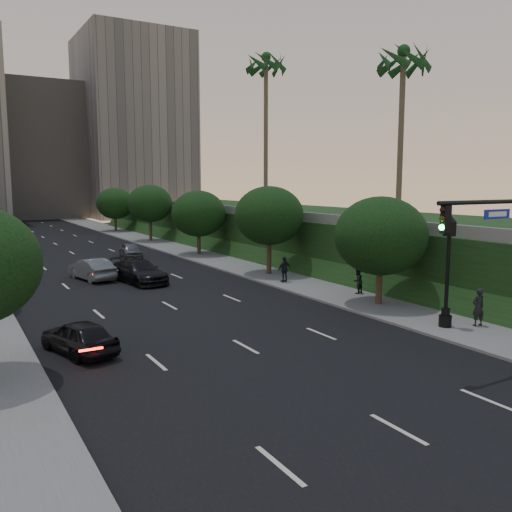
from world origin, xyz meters
TOP-DOWN VIEW (x-y plane):
  - ground at (0.00, 0.00)m, footprint 160.00×160.00m
  - road_surface at (0.00, 30.00)m, footprint 16.00×140.00m
  - sidewalk_right at (10.25, 30.00)m, footprint 4.50×140.00m
  - embankment at (22.00, 28.00)m, footprint 18.00×90.00m
  - parapet_wall at (13.50, 28.00)m, footprint 0.35×90.00m
  - office_block_mid at (6.00, 102.00)m, footprint 22.00×18.00m
  - office_block_right at (24.00, 96.00)m, footprint 20.00×22.00m
  - tree_right_a at (10.30, 8.00)m, footprint 5.20×5.20m
  - tree_right_b at (10.30, 20.00)m, footprint 5.20×5.20m
  - tree_right_c at (10.30, 33.00)m, footprint 5.20×5.20m
  - tree_right_d at (10.30, 47.00)m, footprint 5.20×5.20m
  - tree_right_e at (10.30, 62.00)m, footprint 5.20×5.20m
  - palm_mid at (17.50, 14.00)m, footprint 3.20×3.20m
  - palm_far at (16.00, 30.00)m, footprint 3.20×3.20m
  - street_lamp at (9.64, 2.69)m, footprint 0.64×0.64m
  - sedan_near_left at (-6.34, 7.68)m, footprint 2.78×4.49m
  - sedan_mid_left at (-1.83, 24.68)m, footprint 2.55×5.00m
  - sedan_far_left at (-4.46, 44.24)m, footprint 3.87×5.97m
  - sedan_near_right at (0.77, 21.80)m, footprint 3.04×5.84m
  - sedan_far_right at (4.10, 34.76)m, footprint 2.13×4.30m
  - pedestrian_a at (11.12, 2.02)m, footprint 0.73×0.55m
  - pedestrian_b at (11.15, 10.83)m, footprint 0.89×0.78m
  - pedestrian_c at (9.32, 16.32)m, footprint 1.07×0.49m

SIDE VIEW (x-z plane):
  - ground at x=0.00m, z-range 0.00..0.00m
  - road_surface at x=0.00m, z-range 0.00..0.02m
  - sidewalk_right at x=10.25m, z-range 0.00..0.15m
  - sedan_far_right at x=4.10m, z-range 0.00..1.41m
  - sedan_near_left at x=-6.34m, z-range 0.00..1.43m
  - sedan_far_left at x=-4.46m, z-range 0.00..1.53m
  - sedan_mid_left at x=-1.83m, z-range 0.00..1.57m
  - sedan_near_right at x=0.77m, z-range 0.00..1.62m
  - pedestrian_b at x=11.15m, z-range 0.15..1.71m
  - pedestrian_c at x=9.32m, z-range 0.15..1.94m
  - pedestrian_a at x=11.12m, z-range 0.15..1.98m
  - embankment at x=22.00m, z-range 0.00..4.00m
  - street_lamp at x=9.64m, z-range -0.18..5.44m
  - tree_right_a at x=10.30m, z-range 0.90..7.14m
  - tree_right_c at x=10.30m, z-range 0.90..7.14m
  - tree_right_e at x=10.30m, z-range 0.90..7.14m
  - parapet_wall at x=13.50m, z-range 4.00..4.70m
  - tree_right_b at x=10.30m, z-range 1.15..7.88m
  - tree_right_d at x=10.30m, z-range 1.15..7.88m
  - office_block_mid at x=6.00m, z-range 0.00..26.00m
  - palm_mid at x=17.50m, z-range 8.82..21.82m
  - palm_far at x=16.00m, z-range 9.89..25.39m
  - office_block_right at x=24.00m, z-range 0.00..36.00m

